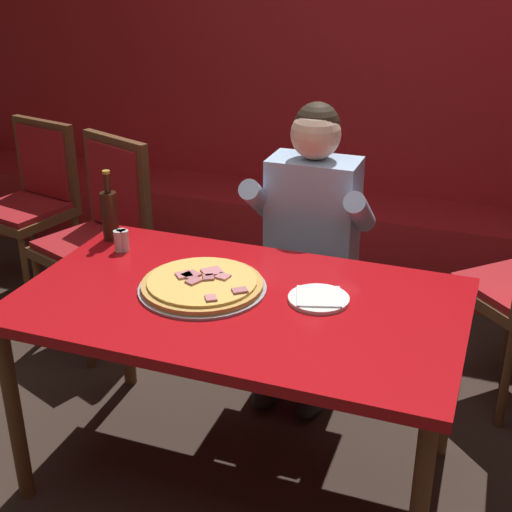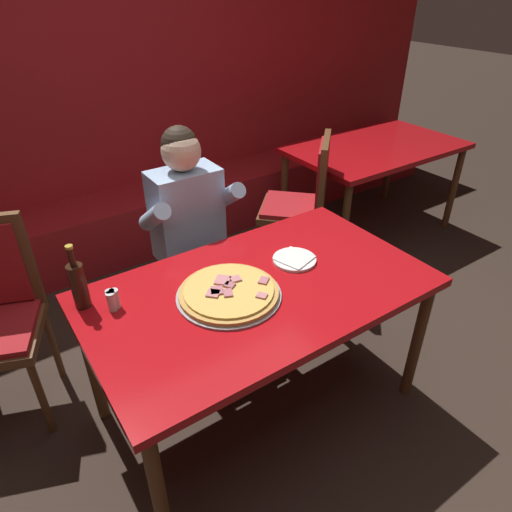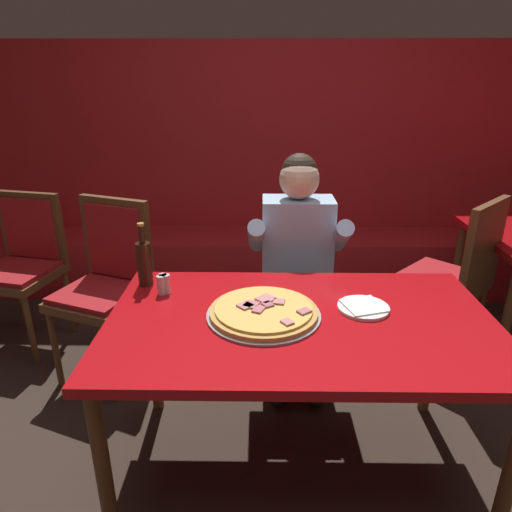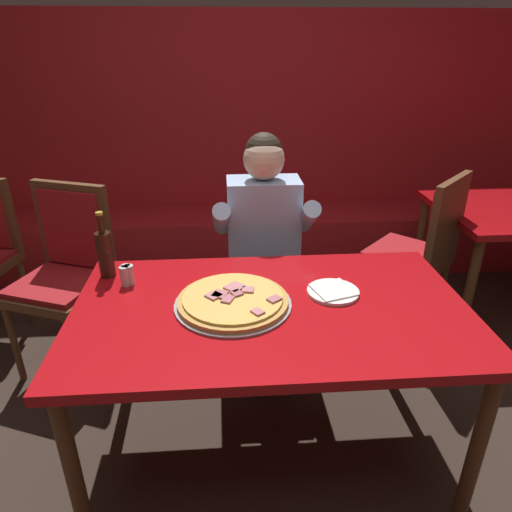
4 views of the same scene
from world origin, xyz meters
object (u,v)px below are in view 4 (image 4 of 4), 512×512
(main_dining_table, at_px, (271,322))
(shaker_parmesan, at_px, (130,276))
(shaker_red_pepper_flakes, at_px, (125,277))
(dining_chair_far_left, at_px, (66,266))
(dining_chair_side_aisle, at_px, (421,246))
(pizza, at_px, (233,301))
(beer_bottle, at_px, (105,252))
(shaker_black_pepper, at_px, (127,275))
(diner_seated_blue_shirt, at_px, (265,246))
(plate_white_paper, at_px, (333,291))

(main_dining_table, distance_m, shaker_parmesan, 0.62)
(shaker_red_pepper_flakes, bearing_deg, main_dining_table, -19.31)
(shaker_parmesan, relative_size, dining_chair_far_left, 0.08)
(main_dining_table, xyz_separation_m, dining_chair_side_aisle, (0.97, 0.85, -0.09))
(pizza, distance_m, shaker_parmesan, 0.47)
(pizza, distance_m, shaker_red_pepper_flakes, 0.48)
(shaker_parmesan, distance_m, dining_chair_far_left, 0.73)
(beer_bottle, distance_m, dining_chair_side_aisle, 1.76)
(shaker_black_pepper, distance_m, shaker_parmesan, 0.01)
(shaker_black_pepper, xyz_separation_m, dining_chair_far_left, (-0.44, 0.53, -0.20))
(shaker_red_pepper_flakes, relative_size, dining_chair_side_aisle, 0.08)
(pizza, distance_m, diner_seated_blue_shirt, 0.70)
(main_dining_table, relative_size, dining_chair_side_aisle, 1.48)
(plate_white_paper, height_order, shaker_red_pepper_flakes, shaker_red_pepper_flakes)
(dining_chair_far_left, bearing_deg, beer_bottle, -52.94)
(plate_white_paper, bearing_deg, shaker_black_pepper, 170.20)
(beer_bottle, xyz_separation_m, shaker_parmesan, (0.11, -0.09, -0.07))
(pizza, relative_size, plate_white_paper, 2.16)
(shaker_parmesan, relative_size, diner_seated_blue_shirt, 0.07)
(main_dining_table, xyz_separation_m, beer_bottle, (-0.68, 0.30, 0.18))
(plate_white_paper, bearing_deg, dining_chair_side_aisle, 47.40)
(shaker_parmesan, bearing_deg, main_dining_table, -20.86)
(main_dining_table, height_order, plate_white_paper, plate_white_paper)
(dining_chair_far_left, bearing_deg, diner_seated_blue_shirt, -3.87)
(beer_bottle, distance_m, shaker_black_pepper, 0.14)
(plate_white_paper, relative_size, shaker_red_pepper_flakes, 2.44)
(shaker_parmesan, xyz_separation_m, diner_seated_blue_shirt, (0.61, 0.47, -0.09))
(shaker_black_pepper, height_order, dining_chair_side_aisle, dining_chair_side_aisle)
(plate_white_paper, xyz_separation_m, shaker_red_pepper_flakes, (-0.85, 0.13, 0.03))
(shaker_parmesan, xyz_separation_m, dining_chair_side_aisle, (1.54, 0.64, -0.20))
(plate_white_paper, height_order, shaker_black_pepper, shaker_black_pepper)
(shaker_red_pepper_flakes, distance_m, shaker_parmesan, 0.02)
(beer_bottle, bearing_deg, pizza, -28.21)
(dining_chair_far_left, relative_size, dining_chair_side_aisle, 0.99)
(main_dining_table, xyz_separation_m, pizza, (-0.15, 0.02, 0.09))
(pizza, xyz_separation_m, dining_chair_far_left, (-0.88, 0.74, -0.18))
(plate_white_paper, relative_size, shaker_parmesan, 2.44)
(plate_white_paper, bearing_deg, main_dining_table, -163.42)
(dining_chair_side_aisle, bearing_deg, beer_bottle, -161.60)
(dining_chair_side_aisle, bearing_deg, main_dining_table, -138.74)
(shaker_parmesan, bearing_deg, pizza, -25.31)
(shaker_black_pepper, distance_m, shaker_red_pepper_flakes, 0.02)
(beer_bottle, distance_m, shaker_parmesan, 0.16)
(plate_white_paper, relative_size, beer_bottle, 0.72)
(main_dining_table, bearing_deg, shaker_black_pepper, 159.14)
(diner_seated_blue_shirt, bearing_deg, dining_chair_side_aisle, 10.16)
(plate_white_paper, relative_size, shaker_black_pepper, 2.44)
(dining_chair_far_left, bearing_deg, plate_white_paper, -27.95)
(plate_white_paper, relative_size, diner_seated_blue_shirt, 0.16)
(beer_bottle, relative_size, shaker_red_pepper_flakes, 3.40)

